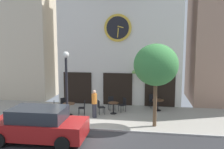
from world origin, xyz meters
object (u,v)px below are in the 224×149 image
object	(u,v)px
street_lamp	(67,87)
cafe_chair_right_end	(100,106)
cafe_chair_corner	(56,107)
parked_car_red	(39,125)
cafe_chair_mid_row	(64,104)
cafe_chair_facing_wall	(152,100)
cafe_table_near_curb	(69,107)
cafe_chair_facing_street	(62,110)
cafe_chair_by_entrance	(123,104)
cafe_chair_under_awning	(111,102)
cafe_table_center	(113,106)
cafe_chair_left_end	(83,107)
cafe_table_center_left	(158,103)
street_tree	(156,65)
pedestrian_orange	(94,103)

from	to	relation	value
street_lamp	cafe_chair_right_end	bearing A→B (deg)	47.29
street_lamp	cafe_chair_corner	distance (m)	2.17
cafe_chair_corner	parked_car_red	distance (m)	3.93
street_lamp	cafe_chair_right_end	world-z (taller)	street_lamp
cafe_chair_mid_row	cafe_chair_facing_wall	bearing A→B (deg)	19.09
cafe_table_near_curb	cafe_chair_facing_street	world-z (taller)	cafe_chair_facing_street
cafe_table_near_curb	parked_car_red	size ratio (longest dim) A/B	0.17
cafe_table_near_curb	cafe_chair_mid_row	distance (m)	0.85
cafe_chair_corner	parked_car_red	world-z (taller)	parked_car_red
cafe_chair_mid_row	cafe_chair_by_entrance	size ratio (longest dim) A/B	1.00
cafe_chair_facing_wall	cafe_chair_by_entrance	world-z (taller)	same
street_lamp	cafe_table_near_curb	bearing A→B (deg)	104.83
cafe_chair_by_entrance	cafe_chair_under_awning	bearing A→B (deg)	162.52
cafe_chair_mid_row	cafe_chair_right_end	distance (m)	2.44
cafe_table_center	cafe_chair_left_end	bearing A→B (deg)	-162.98
street_lamp	cafe_chair_by_entrance	size ratio (longest dim) A/B	4.42
street_lamp	cafe_table_center	size ratio (longest dim) A/B	5.52
cafe_chair_by_entrance	cafe_chair_right_end	distance (m)	1.59
cafe_table_center_left	cafe_chair_corner	size ratio (longest dim) A/B	0.85
cafe_table_center	cafe_table_center_left	xyz separation A→B (m)	(2.79, 1.13, 0.04)
cafe_table_center	cafe_chair_right_end	size ratio (longest dim) A/B	0.80
cafe_chair_by_entrance	street_tree	bearing A→B (deg)	-51.19
street_tree	cafe_chair_right_end	xyz separation A→B (m)	(-3.32, 1.62, -2.76)
cafe_table_center	cafe_chair_corner	distance (m)	3.57
cafe_table_center_left	cafe_chair_facing_street	bearing A→B (deg)	-154.75
cafe_chair_facing_street	cafe_table_center	bearing A→B (deg)	28.26
cafe_table_center_left	cafe_chair_left_end	world-z (taller)	cafe_chair_left_end
parked_car_red	cafe_chair_mid_row	bearing A→B (deg)	96.35
cafe_table_center_left	cafe_chair_facing_street	distance (m)	6.22
cafe_chair_facing_street	pedestrian_orange	xyz separation A→B (m)	(1.83, 0.59, 0.33)
cafe_chair_facing_street	parked_car_red	size ratio (longest dim) A/B	0.21
cafe_chair_facing_street	street_lamp	bearing A→B (deg)	-39.29
cafe_table_near_curb	cafe_chair_under_awning	bearing A→B (deg)	32.50
street_lamp	cafe_chair_by_entrance	xyz separation A→B (m)	(2.90, 2.49, -1.49)
cafe_table_near_curb	cafe_chair_by_entrance	xyz separation A→B (m)	(3.23, 1.26, -0.01)
cafe_chair_under_awning	cafe_chair_facing_wall	world-z (taller)	same
street_lamp	cafe_chair_mid_row	world-z (taller)	street_lamp
cafe_chair_right_end	cafe_chair_corner	bearing A→B (deg)	-167.94
cafe_chair_corner	cafe_chair_facing_wall	size ratio (longest dim) A/B	1.00
cafe_chair_corner	pedestrian_orange	size ratio (longest dim) A/B	0.54
cafe_chair_left_end	pedestrian_orange	bearing A→B (deg)	-25.10
street_lamp	cafe_table_center	bearing A→B (deg)	39.53
cafe_chair_corner	cafe_chair_under_awning	bearing A→B (deg)	27.38
cafe_chair_left_end	parked_car_red	bearing A→B (deg)	-102.31
cafe_chair_mid_row	cafe_chair_by_entrance	world-z (taller)	same
cafe_table_center	parked_car_red	bearing A→B (deg)	-120.15
cafe_chair_mid_row	cafe_chair_corner	size ratio (longest dim) A/B	1.00
cafe_chair_right_end	cafe_chair_left_end	bearing A→B (deg)	-163.91
cafe_chair_facing_street	cafe_chair_right_end	world-z (taller)	same
cafe_table_center_left	cafe_chair_mid_row	distance (m)	6.14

